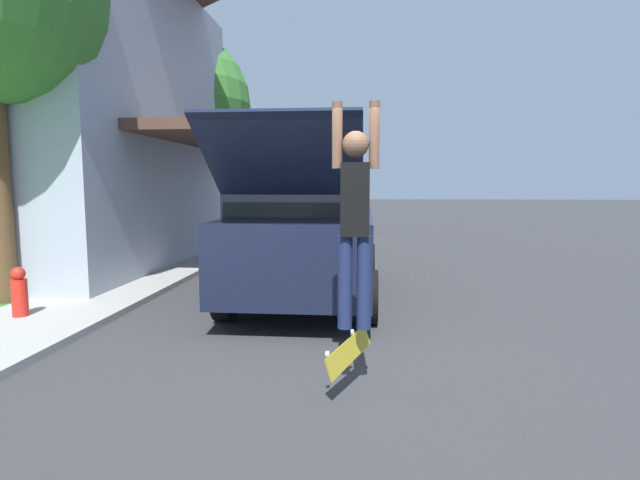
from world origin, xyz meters
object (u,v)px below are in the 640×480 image
(skateboard, at_px, (348,351))
(fire_hydrant, at_px, (19,292))
(car_down_street, at_px, (346,215))
(skateboarder, at_px, (355,213))
(lawn_tree_far, at_px, (177,105))
(suv_parked, at_px, (309,232))

(skateboard, distance_m, fire_hydrant, 4.79)
(car_down_street, height_order, skateboarder, skateboarder)
(fire_hydrant, bearing_deg, car_down_street, 75.06)
(lawn_tree_far, distance_m, car_down_street, 7.99)
(suv_parked, relative_size, skateboard, 7.24)
(lawn_tree_far, bearing_deg, skateboarder, -62.06)
(skateboarder, xyz_separation_m, skateboard, (-0.05, -0.05, -1.23))
(car_down_street, xyz_separation_m, skateboard, (0.67, -15.92, -0.28))
(car_down_street, height_order, fire_hydrant, car_down_street)
(lawn_tree_far, bearing_deg, skateboard, -62.37)
(car_down_street, bearing_deg, skateboarder, -87.39)
(lawn_tree_far, distance_m, suv_parked, 9.33)
(skateboarder, distance_m, fire_hydrant, 4.96)
(fire_hydrant, bearing_deg, suv_parked, 27.81)
(suv_parked, relative_size, skateboarder, 2.76)
(car_down_street, distance_m, fire_hydrant, 14.64)
(skateboard, bearing_deg, skateboarder, 43.41)
(skateboarder, relative_size, skateboard, 2.63)
(skateboarder, height_order, fire_hydrant, skateboarder)
(lawn_tree_far, height_order, suv_parked, lawn_tree_far)
(skateboarder, bearing_deg, lawn_tree_far, 117.94)
(lawn_tree_far, height_order, car_down_street, lawn_tree_far)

